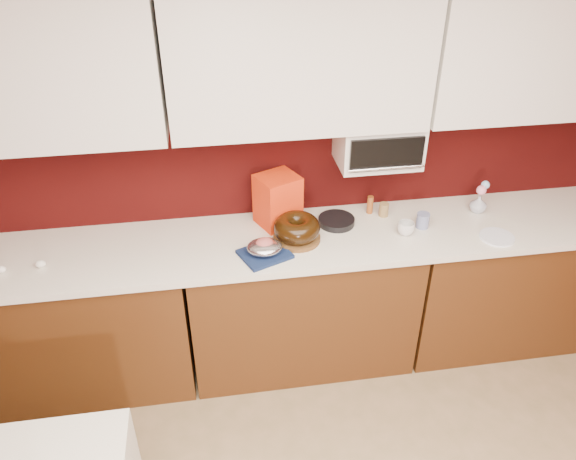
# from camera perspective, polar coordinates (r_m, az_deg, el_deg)

# --- Properties ---
(wall_back) EXTENTS (4.00, 0.02, 2.50)m
(wall_back) POSITION_cam_1_polar(r_m,az_deg,el_deg) (3.25, 0.56, 7.43)
(wall_back) COLOR #350807
(wall_back) RESTS_ON floor
(base_cabinet_left) EXTENTS (1.31, 0.58, 0.86)m
(base_cabinet_left) POSITION_cam_1_polar(r_m,az_deg,el_deg) (3.51, -20.90, -8.95)
(base_cabinet_left) COLOR #4F2A0F
(base_cabinet_left) RESTS_ON floor
(base_cabinet_center) EXTENTS (1.31, 0.58, 0.86)m
(base_cabinet_center) POSITION_cam_1_polar(r_m,az_deg,el_deg) (3.44, 1.34, -7.24)
(base_cabinet_center) COLOR #4F2A0F
(base_cabinet_center) RESTS_ON floor
(base_cabinet_right) EXTENTS (1.31, 0.58, 0.86)m
(base_cabinet_right) POSITION_cam_1_polar(r_m,az_deg,el_deg) (3.86, 21.26, -4.77)
(base_cabinet_right) COLOR #4F2A0F
(base_cabinet_right) RESTS_ON floor
(countertop) EXTENTS (4.00, 0.62, 0.04)m
(countertop) POSITION_cam_1_polar(r_m,az_deg,el_deg) (3.17, 1.44, -1.01)
(countertop) COLOR white
(countertop) RESTS_ON base_cabinet_center
(upper_cabinet_left) EXTENTS (1.31, 0.33, 0.70)m
(upper_cabinet_left) POSITION_cam_1_polar(r_m,az_deg,el_deg) (2.97, -25.94, 14.11)
(upper_cabinet_left) COLOR white
(upper_cabinet_left) RESTS_ON wall_back
(upper_cabinet_center) EXTENTS (1.31, 0.33, 0.70)m
(upper_cabinet_center) POSITION_cam_1_polar(r_m,az_deg,el_deg) (2.89, 1.18, 16.83)
(upper_cabinet_center) COLOR white
(upper_cabinet_center) RESTS_ON wall_back
(upper_cabinet_right) EXTENTS (1.31, 0.33, 0.70)m
(upper_cabinet_right) POSITION_cam_1_polar(r_m,az_deg,el_deg) (3.38, 25.06, 16.31)
(upper_cabinet_right) COLOR white
(upper_cabinet_right) RESTS_ON wall_back
(toaster_oven) EXTENTS (0.45, 0.30, 0.25)m
(toaster_oven) POSITION_cam_1_polar(r_m,az_deg,el_deg) (3.18, 9.14, 8.81)
(toaster_oven) COLOR white
(toaster_oven) RESTS_ON upper_cabinet_center
(toaster_oven_door) EXTENTS (0.40, 0.02, 0.18)m
(toaster_oven_door) POSITION_cam_1_polar(r_m,az_deg,el_deg) (3.04, 10.01, 7.58)
(toaster_oven_door) COLOR black
(toaster_oven_door) RESTS_ON toaster_oven
(toaster_oven_handle) EXTENTS (0.42, 0.02, 0.02)m
(toaster_oven_handle) POSITION_cam_1_polar(r_m,az_deg,el_deg) (3.06, 9.96, 6.19)
(toaster_oven_handle) COLOR silver
(toaster_oven_handle) RESTS_ON toaster_oven
(cake_base) EXTENTS (0.33, 0.33, 0.02)m
(cake_base) POSITION_cam_1_polar(r_m,az_deg,el_deg) (3.13, 0.90, -0.82)
(cake_base) COLOR brown
(cake_base) RESTS_ON countertop
(bundt_cake) EXTENTS (0.33, 0.33, 0.11)m
(bundt_cake) POSITION_cam_1_polar(r_m,az_deg,el_deg) (3.09, 0.91, 0.23)
(bundt_cake) COLOR black
(bundt_cake) RESTS_ON cake_base
(navy_towel) EXTENTS (0.31, 0.29, 0.02)m
(navy_towel) POSITION_cam_1_polar(r_m,az_deg,el_deg) (3.01, -2.38, -2.46)
(navy_towel) COLOR #132148
(navy_towel) RESTS_ON countertop
(foil_ham_nest) EXTENTS (0.23, 0.21, 0.07)m
(foil_ham_nest) POSITION_cam_1_polar(r_m,az_deg,el_deg) (2.98, -2.40, -1.75)
(foil_ham_nest) COLOR silver
(foil_ham_nest) RESTS_ON navy_towel
(roasted_ham) EXTENTS (0.10, 0.09, 0.06)m
(roasted_ham) POSITION_cam_1_polar(r_m,az_deg,el_deg) (2.97, -2.41, -1.35)
(roasted_ham) COLOR #BB5955
(roasted_ham) RESTS_ON foil_ham_nest
(pandoro_box) EXTENTS (0.29, 0.28, 0.30)m
(pandoro_box) POSITION_cam_1_polar(r_m,az_deg,el_deg) (3.21, -1.05, 3.06)
(pandoro_box) COLOR red
(pandoro_box) RESTS_ON countertop
(dark_pan) EXTENTS (0.23, 0.23, 0.04)m
(dark_pan) POSITION_cam_1_polar(r_m,az_deg,el_deg) (3.28, 4.94, 0.92)
(dark_pan) COLOR black
(dark_pan) RESTS_ON countertop
(coffee_mug) EXTENTS (0.12, 0.12, 0.09)m
(coffee_mug) POSITION_cam_1_polar(r_m,az_deg,el_deg) (3.23, 11.90, 0.29)
(coffee_mug) COLOR silver
(coffee_mug) RESTS_ON countertop
(blue_jar) EXTENTS (0.09, 0.09, 0.09)m
(blue_jar) POSITION_cam_1_polar(r_m,az_deg,el_deg) (3.32, 13.53, 0.95)
(blue_jar) COLOR navy
(blue_jar) RESTS_ON countertop
(flower_vase) EXTENTS (0.09, 0.09, 0.12)m
(flower_vase) POSITION_cam_1_polar(r_m,az_deg,el_deg) (3.55, 18.80, 2.62)
(flower_vase) COLOR #ABB2C2
(flower_vase) RESTS_ON countertop
(flower_pink) EXTENTS (0.06, 0.06, 0.06)m
(flower_pink) POSITION_cam_1_polar(r_m,az_deg,el_deg) (3.51, 19.05, 3.86)
(flower_pink) COLOR pink
(flower_pink) RESTS_ON flower_vase
(flower_blue) EXTENTS (0.05, 0.05, 0.05)m
(flower_blue) POSITION_cam_1_polar(r_m,az_deg,el_deg) (3.53, 19.41, 4.35)
(flower_blue) COLOR #9CCDFA
(flower_blue) RESTS_ON flower_vase
(china_plate) EXTENTS (0.23, 0.23, 0.01)m
(china_plate) POSITION_cam_1_polar(r_m,az_deg,el_deg) (3.36, 20.46, -0.67)
(china_plate) COLOR white
(china_plate) RESTS_ON countertop
(amber_bottle) EXTENTS (0.04, 0.04, 0.11)m
(amber_bottle) POSITION_cam_1_polar(r_m,az_deg,el_deg) (3.39, 8.33, 2.55)
(amber_bottle) COLOR brown
(amber_bottle) RESTS_ON countertop
(paper_cup) EXTENTS (0.07, 0.07, 0.08)m
(paper_cup) POSITION_cam_1_polar(r_m,az_deg,el_deg) (3.38, 9.71, 2.05)
(paper_cup) COLOR olive
(paper_cup) RESTS_ON countertop
(egg_left) EXTENTS (0.05, 0.04, 0.04)m
(egg_left) POSITION_cam_1_polar(r_m,az_deg,el_deg) (3.23, -27.12, -3.58)
(egg_left) COLOR white
(egg_left) RESTS_ON countertop
(egg_right) EXTENTS (0.06, 0.05, 0.04)m
(egg_right) POSITION_cam_1_polar(r_m,az_deg,el_deg) (3.19, -23.84, -3.17)
(egg_right) COLOR white
(egg_right) RESTS_ON countertop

